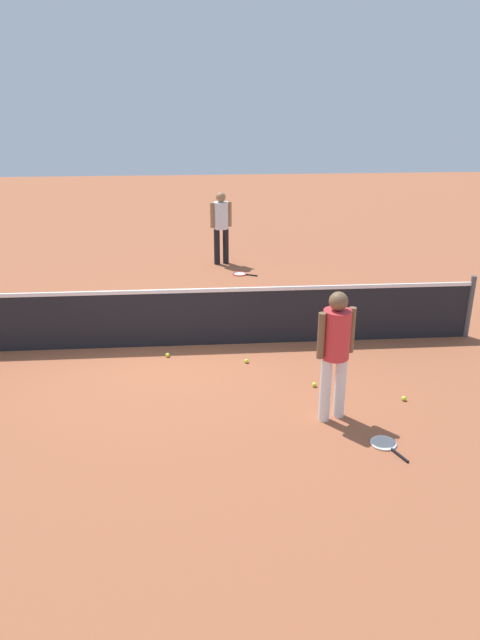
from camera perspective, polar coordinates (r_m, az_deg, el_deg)
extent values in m
plane|color=#9E5638|center=(9.59, -6.97, -2.52)|extent=(40.00, 40.00, 0.00)
cylinder|color=#4C4C51|center=(10.40, 21.57, 1.21)|extent=(0.09, 0.09, 1.07)
cube|color=black|center=(9.41, -7.09, 0.01)|extent=(10.00, 0.02, 0.91)
cube|color=white|center=(9.24, -7.23, 2.80)|extent=(10.00, 0.04, 0.06)
cylinder|color=white|center=(7.37, 8.35, -6.80)|extent=(0.18, 0.18, 0.85)
cylinder|color=white|center=(7.48, 9.78, -6.43)|extent=(0.18, 0.18, 0.85)
cylinder|color=red|center=(7.11, 9.41, -1.39)|extent=(0.44, 0.44, 0.62)
cylinder|color=brown|center=(6.99, 7.96, -1.54)|extent=(0.12, 0.12, 0.58)
cylinder|color=brown|center=(7.21, 10.85, -0.96)|extent=(0.12, 0.12, 0.58)
sphere|color=brown|center=(6.95, 9.63, 1.83)|extent=(0.30, 0.30, 0.23)
cylinder|color=black|center=(13.87, -2.28, 7.19)|extent=(0.17, 0.17, 0.85)
cylinder|color=black|center=(13.93, -1.41, 7.27)|extent=(0.17, 0.17, 0.85)
cylinder|color=white|center=(13.73, -1.88, 10.20)|extent=(0.42, 0.42, 0.62)
cylinder|color=#9E704C|center=(13.67, -2.75, 10.21)|extent=(0.11, 0.11, 0.58)
cylinder|color=#9E704C|center=(13.79, -1.01, 10.34)|extent=(0.11, 0.11, 0.58)
sphere|color=#9E704C|center=(13.65, -1.90, 11.94)|extent=(0.28, 0.28, 0.23)
torus|color=white|center=(7.24, 13.87, -11.62)|extent=(0.41, 0.41, 0.02)
cylinder|color=silver|center=(7.24, 13.87, -11.62)|extent=(0.35, 0.35, 0.00)
cylinder|color=black|center=(7.07, 15.37, -12.66)|extent=(0.14, 0.27, 0.03)
torus|color=red|center=(13.17, -0.03, 4.54)|extent=(0.42, 0.42, 0.02)
cylinder|color=silver|center=(13.17, -0.03, 4.54)|extent=(0.36, 0.36, 0.00)
cylinder|color=black|center=(13.07, 1.13, 4.42)|extent=(0.27, 0.15, 0.03)
sphere|color=#C6E033|center=(8.21, 15.77, -7.40)|extent=(0.07, 0.07, 0.07)
sphere|color=#C6E033|center=(8.93, 0.64, -4.03)|extent=(0.07, 0.07, 0.07)
sphere|color=#C6E033|center=(8.31, 7.29, -6.30)|extent=(0.07, 0.07, 0.07)
sphere|color=#C6E033|center=(9.19, -7.10, -3.42)|extent=(0.07, 0.07, 0.07)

